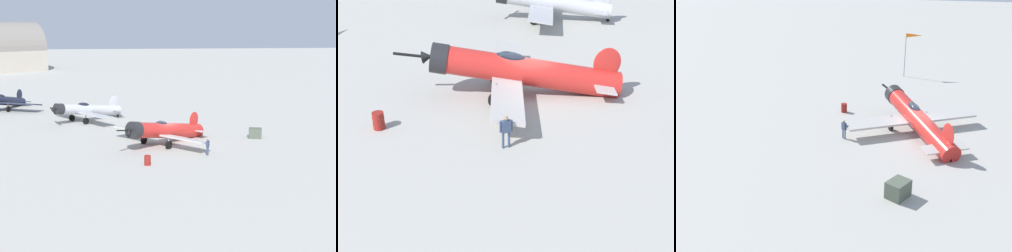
% 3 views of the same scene
% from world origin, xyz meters
% --- Properties ---
extents(ground_plane, '(400.00, 400.00, 0.00)m').
position_xyz_m(ground_plane, '(0.00, 0.00, 0.00)').
color(ground_plane, '#A8A59E').
extents(airplane_foreground, '(9.96, 10.00, 3.24)m').
position_xyz_m(airplane_foreground, '(-0.38, -0.35, 1.40)').
color(airplane_foreground, red).
rests_on(airplane_foreground, ground_plane).
extents(airplane_mid_apron, '(9.23, 9.50, 2.90)m').
position_xyz_m(airplane_mid_apron, '(-8.87, 12.99, 1.46)').
color(airplane_mid_apron, '#B7BABF').
rests_on(airplane_mid_apron, ground_plane).
extents(ground_crew_mechanic, '(0.39, 0.56, 1.58)m').
position_xyz_m(ground_crew_mechanic, '(3.15, -5.25, 0.96)').
color(ground_crew_mechanic, '#384766').
rests_on(ground_crew_mechanic, ground_plane).
extents(fuel_drum, '(0.60, 0.60, 0.87)m').
position_xyz_m(fuel_drum, '(-2.63, -8.09, 0.43)').
color(fuel_drum, maroon).
rests_on(fuel_drum, ground_plane).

